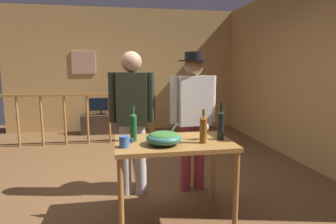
# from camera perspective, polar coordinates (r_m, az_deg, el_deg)

# --- Properties ---
(ground_plane) EXTENTS (8.72, 8.72, 0.00)m
(ground_plane) POSITION_cam_1_polar(r_m,az_deg,el_deg) (3.89, -7.16, -13.85)
(ground_plane) COLOR brown
(back_wall) EXTENTS (5.44, 0.10, 2.87)m
(back_wall) POSITION_cam_1_polar(r_m,az_deg,el_deg) (6.94, -8.82, 8.31)
(back_wall) COLOR tan
(back_wall) RESTS_ON ground_plane
(side_wall_right) EXTENTS (0.10, 5.03, 2.87)m
(side_wall_right) POSITION_cam_1_polar(r_m,az_deg,el_deg) (5.41, 22.26, 7.60)
(side_wall_right) COLOR tan
(side_wall_right) RESTS_ON ground_plane
(framed_picture) EXTENTS (0.53, 0.03, 0.51)m
(framed_picture) POSITION_cam_1_polar(r_m,az_deg,el_deg) (6.92, -16.68, 9.51)
(framed_picture) COLOR tan
(stair_railing) EXTENTS (3.07, 0.10, 1.06)m
(stair_railing) POSITION_cam_1_polar(r_m,az_deg,el_deg) (5.75, -13.75, 0.11)
(stair_railing) COLOR #9E6B33
(stair_railing) RESTS_ON ground_plane
(tv_console) EXTENTS (0.90, 0.40, 0.43)m
(tv_console) POSITION_cam_1_polar(r_m,az_deg,el_deg) (6.72, -13.23, -2.31)
(tv_console) COLOR #38281E
(tv_console) RESTS_ON ground_plane
(flat_screen_tv) EXTENTS (0.51, 0.12, 0.38)m
(flat_screen_tv) POSITION_cam_1_polar(r_m,az_deg,el_deg) (6.62, -13.38, 1.42)
(flat_screen_tv) COLOR black
(flat_screen_tv) RESTS_ON tv_console
(serving_table) EXTENTS (1.11, 0.70, 0.80)m
(serving_table) POSITION_cam_1_polar(r_m,az_deg,el_deg) (2.76, 1.17, -7.85)
(serving_table) COLOR #9E6B33
(serving_table) RESTS_ON ground_plane
(salad_bowl) EXTENTS (0.33, 0.33, 0.20)m
(salad_bowl) POSITION_cam_1_polar(r_m,az_deg,el_deg) (2.60, -0.84, -5.14)
(salad_bowl) COLOR #337060
(salad_bowl) RESTS_ON serving_table
(wine_glass) EXTENTS (0.07, 0.07, 0.17)m
(wine_glass) POSITION_cam_1_polar(r_m,az_deg,el_deg) (2.78, 7.48, -3.19)
(wine_glass) COLOR silver
(wine_glass) RESTS_ON serving_table
(wine_bottle_green) EXTENTS (0.07, 0.07, 0.34)m
(wine_bottle_green) POSITION_cam_1_polar(r_m,az_deg,el_deg) (2.73, -7.00, -2.89)
(wine_bottle_green) COLOR #1E5628
(wine_bottle_green) RESTS_ON serving_table
(wine_bottle_dark) EXTENTS (0.07, 0.07, 0.37)m
(wine_bottle_dark) POSITION_cam_1_polar(r_m,az_deg,el_deg) (2.81, 10.56, -2.46)
(wine_bottle_dark) COLOR black
(wine_bottle_dark) RESTS_ON serving_table
(wine_bottle_amber) EXTENTS (0.07, 0.07, 0.32)m
(wine_bottle_amber) POSITION_cam_1_polar(r_m,az_deg,el_deg) (2.66, 7.13, -3.37)
(wine_bottle_amber) COLOR brown
(wine_bottle_amber) RESTS_ON serving_table
(mug_blue) EXTENTS (0.12, 0.09, 0.10)m
(mug_blue) POSITION_cam_1_polar(r_m,az_deg,el_deg) (2.55, -8.76, -5.92)
(mug_blue) COLOR #3866B2
(mug_blue) RESTS_ON serving_table
(person_standing_left) EXTENTS (0.53, 0.26, 1.68)m
(person_standing_left) POSITION_cam_1_polar(r_m,az_deg,el_deg) (3.28, -7.22, -0.11)
(person_standing_left) COLOR beige
(person_standing_left) RESTS_ON ground_plane
(person_standing_right) EXTENTS (0.57, 0.36, 1.68)m
(person_standing_right) POSITION_cam_1_polar(r_m,az_deg,el_deg) (3.39, 5.08, 0.46)
(person_standing_right) COLOR #9E3842
(person_standing_right) RESTS_ON ground_plane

